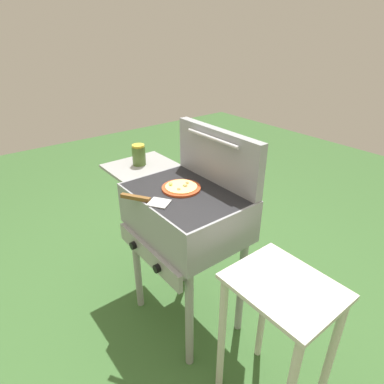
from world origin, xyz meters
The scene contains 7 objects.
ground_plane centered at (0.00, 0.00, 0.00)m, with size 8.00×8.00×0.00m, color #38602D.
grill centered at (-0.01, 0.00, 0.76)m, with size 0.96×0.53×0.90m.
grill_lid_open centered at (0.00, 0.21, 1.05)m, with size 0.63×0.08×0.30m.
pizza_cheese centered at (-0.04, 0.00, 0.91)m, with size 0.21×0.21×0.03m.
sauce_jar centered at (-0.49, 0.00, 0.96)m, with size 0.08×0.08×0.13m.
spatula centered at (-0.05, -0.22, 0.91)m, with size 0.25×0.19×0.02m.
prep_table centered at (0.66, 0.00, 0.53)m, with size 0.44×0.36×0.74m.
Camera 1 is at (1.22, -0.92, 1.68)m, focal length 30.44 mm.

